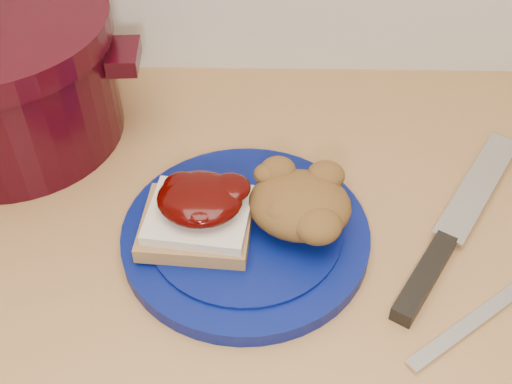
{
  "coord_description": "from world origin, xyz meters",
  "views": [
    {
      "loc": [
        0.02,
        1.06,
        1.39
      ],
      "look_at": [
        0.01,
        1.51,
        0.95
      ],
      "focal_mm": 45.0,
      "sensor_mm": 36.0,
      "label": 1
    }
  ],
  "objects_px": {
    "butter_knife": "(480,316)",
    "dutch_oven": "(1,77)",
    "plate": "(246,235)",
    "chef_knife": "(441,250)",
    "pepper_grinder": "(10,87)"
  },
  "relations": [
    {
      "from": "pepper_grinder",
      "to": "dutch_oven",
      "type": "bearing_deg",
      "value": -156.86
    },
    {
      "from": "butter_knife",
      "to": "dutch_oven",
      "type": "bearing_deg",
      "value": 115.64
    },
    {
      "from": "chef_knife",
      "to": "butter_knife",
      "type": "height_order",
      "value": "chef_knife"
    },
    {
      "from": "chef_knife",
      "to": "dutch_oven",
      "type": "relative_size",
      "value": 0.85
    },
    {
      "from": "plate",
      "to": "dutch_oven",
      "type": "bearing_deg",
      "value": 148.74
    },
    {
      "from": "butter_knife",
      "to": "pepper_grinder",
      "type": "xyz_separation_m",
      "value": [
        -0.49,
        0.26,
        0.06
      ]
    },
    {
      "from": "dutch_oven",
      "to": "plate",
      "type": "bearing_deg",
      "value": -31.26
    },
    {
      "from": "plate",
      "to": "pepper_grinder",
      "type": "height_order",
      "value": "pepper_grinder"
    },
    {
      "from": "plate",
      "to": "chef_knife",
      "type": "height_order",
      "value": "same"
    },
    {
      "from": "butter_knife",
      "to": "pepper_grinder",
      "type": "distance_m",
      "value": 0.56
    },
    {
      "from": "chef_knife",
      "to": "pepper_grinder",
      "type": "height_order",
      "value": "pepper_grinder"
    },
    {
      "from": "plate",
      "to": "dutch_oven",
      "type": "height_order",
      "value": "dutch_oven"
    },
    {
      "from": "chef_knife",
      "to": "dutch_oven",
      "type": "distance_m",
      "value": 0.51
    },
    {
      "from": "dutch_oven",
      "to": "butter_knife",
      "type": "bearing_deg",
      "value": -27.65
    },
    {
      "from": "chef_knife",
      "to": "butter_knife",
      "type": "relative_size",
      "value": 1.51
    }
  ]
}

